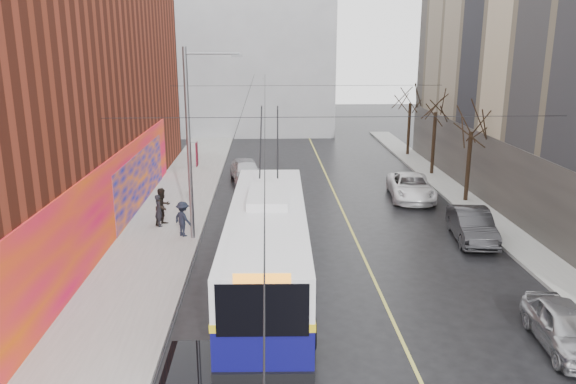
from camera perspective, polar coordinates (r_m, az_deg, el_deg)
The scene contains 21 objects.
ground at distance 18.22m, azimuth 7.02°, elevation -15.43°, with size 140.00×140.00×0.00m, color black.
sidewalk_left at distance 29.43m, azimuth -12.43°, elevation -3.40°, with size 4.00×60.00×0.15m, color gray.
sidewalk_right at distance 31.25m, azimuth 19.98°, elevation -2.89°, with size 2.00×60.00×0.15m, color gray.
lane_line at distance 31.18m, azimuth 5.70°, elevation -2.21°, with size 0.12×50.00×0.01m, color #BFB74C.
building_left at distance 32.39m, azimuth -26.77°, elevation 9.54°, with size 12.11×36.00×14.00m.
building_far at distance 60.56m, azimuth -5.51°, elevation 14.79°, with size 20.50×12.10×18.00m.
streetlight_pole at distance 26.07m, azimuth -9.72°, elevation 5.20°, with size 2.65×0.60×9.00m.
catenary_wires at distance 30.40m, azimuth -1.86°, elevation 9.44°, with size 18.00×60.00×0.22m.
tree_near at distance 33.87m, azimuth 18.22°, elevation 7.12°, with size 3.20×3.20×6.40m.
tree_mid at distance 40.43m, azimuth 14.84°, elevation 8.93°, with size 3.20×3.20×6.68m.
tree_far at distance 47.15m, azimuth 12.37°, elevation 9.75°, with size 3.20×3.20×6.57m.
puddle at distance 17.40m, azimuth -7.66°, elevation -17.04°, with size 2.84×2.87×0.01m, color black.
pigeons_flying at distance 25.90m, azimuth -1.37°, elevation 11.38°, with size 4.63×2.57×1.70m.
trolleybus at distance 21.27m, azimuth -2.09°, elevation -5.50°, with size 3.37×13.35×6.28m.
parked_car_a at distance 19.76m, azimuth 26.31°, elevation -12.19°, with size 1.61×4.01×1.37m, color #A0A0A4.
parked_car_b at distance 28.12m, azimuth 18.19°, elevation -3.23°, with size 1.60×4.60×1.51m, color #28282A.
parked_car_c at distance 34.59m, azimuth 12.38°, elevation 0.52°, with size 2.46×5.34×1.48m, color white.
following_car at distance 37.87m, azimuth -4.30°, elevation 2.17°, with size 1.89×4.69×1.60m, color #B6B7BB.
pedestrian_a at distance 29.05m, azimuth -12.98°, elevation -1.83°, with size 0.60×0.39×1.64m, color black.
pedestrian_b at distance 29.17m, azimuth -12.60°, elevation -1.45°, with size 0.94×0.73×1.92m, color black.
pedestrian_c at distance 27.31m, azimuth -10.62°, elevation -2.70°, with size 1.10×0.63×1.71m, color black.
Camera 1 is at (-2.76, -15.48, 9.20)m, focal length 35.00 mm.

